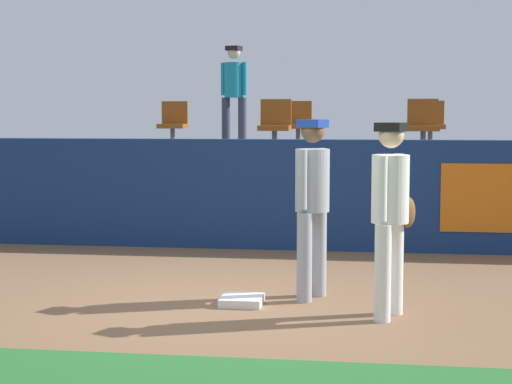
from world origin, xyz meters
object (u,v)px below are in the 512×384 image
at_px(player_runner_visitor, 312,196).
at_px(spectator_hooded, 234,89).
at_px(player_fielder_home, 391,206).
at_px(seat_back_right, 430,122).
at_px(seat_front_center, 275,123).
at_px(seat_back_left, 173,122).
at_px(seat_back_center, 299,122).
at_px(first_base, 242,301).
at_px(seat_front_right, 423,123).

bearing_deg(player_runner_visitor, spectator_hooded, -141.49).
xyz_separation_m(player_fielder_home, seat_back_right, (0.81, 6.90, 0.68)).
xyz_separation_m(player_fielder_home, seat_front_center, (-1.63, 5.10, 0.68)).
bearing_deg(seat_back_left, seat_back_right, 0.00).
height_order(seat_back_left, seat_back_center, same).
relative_size(player_runner_visitor, seat_back_right, 2.12).
relative_size(first_base, seat_back_center, 0.48).
distance_m(seat_back_right, spectator_hooded, 3.72).
xyz_separation_m(seat_back_right, spectator_hooded, (-3.54, 0.96, 0.61)).
relative_size(seat_back_left, spectator_hooded, 0.45).
bearing_deg(seat_back_right, spectator_hooded, 164.86).
distance_m(seat_back_right, seat_back_center, 2.24).
bearing_deg(player_fielder_home, seat_back_center, -146.38).
bearing_deg(first_base, seat_back_right, 71.44).
relative_size(player_runner_visitor, seat_back_center, 2.12).
relative_size(seat_front_center, seat_back_right, 1.00).
xyz_separation_m(first_base, seat_front_right, (1.99, 4.79, 1.65)).
height_order(seat_back_right, spectator_hooded, spectator_hooded).
height_order(seat_front_right, seat_back_right, same).
distance_m(first_base, seat_back_center, 6.80).
distance_m(player_runner_visitor, seat_front_center, 4.57).
distance_m(first_base, player_fielder_home, 1.74).
distance_m(seat_front_center, seat_back_right, 3.04).
xyz_separation_m(seat_front_center, seat_back_right, (2.45, 1.80, 0.00)).
bearing_deg(seat_front_center, spectator_hooded, 111.60).
height_order(seat_front_center, seat_back_right, same).
distance_m(player_fielder_home, seat_back_center, 7.08).
relative_size(seat_back_right, seat_back_center, 1.00).
relative_size(seat_front_center, seat_back_center, 1.00).
bearing_deg(seat_back_center, seat_back_right, 0.01).
distance_m(seat_front_right, seat_front_center, 2.22).
distance_m(player_runner_visitor, seat_back_left, 6.91).
relative_size(seat_front_right, seat_back_center, 1.00).
bearing_deg(seat_back_right, seat_back_left, -180.00).
bearing_deg(seat_front_center, seat_back_left, 138.35).
distance_m(seat_back_center, spectator_hooded, 1.72).
distance_m(seat_back_left, seat_front_center, 2.71).
bearing_deg(player_fielder_home, spectator_hooded, -138.97).
relative_size(first_base, seat_back_right, 0.48).
distance_m(player_fielder_home, seat_front_right, 5.18).
bearing_deg(seat_front_center, first_base, -87.22).
bearing_deg(seat_back_right, seat_back_center, -179.99).
height_order(player_fielder_home, seat_front_center, seat_front_center).
bearing_deg(spectator_hooded, seat_back_center, 157.43).
bearing_deg(seat_front_right, seat_back_left, 157.00).
bearing_deg(spectator_hooded, first_base, 113.87).
bearing_deg(seat_back_left, seat_front_right, -23.00).
height_order(seat_front_right, seat_back_center, same).
xyz_separation_m(player_runner_visitor, seat_back_right, (1.56, 6.24, 0.66)).
xyz_separation_m(seat_front_center, seat_back_center, (0.20, 1.80, -0.00)).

